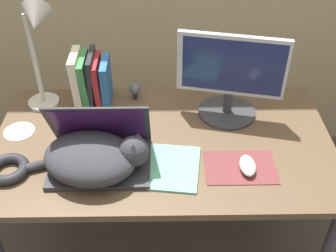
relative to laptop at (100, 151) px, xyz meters
name	(u,v)px	position (x,y,z in m)	size (l,w,h in m)	color
desk	(163,156)	(0.22, 0.11, -0.12)	(1.29, 0.72, 0.73)	brown
laptop	(100,151)	(0.00, 0.00, 0.00)	(0.35, 0.26, 0.25)	#2D2D33
cat	(93,157)	(-0.01, -0.06, 0.02)	(0.45, 0.32, 0.15)	#333338
external_monitor	(230,77)	(0.49, 0.28, 0.13)	(0.41, 0.23, 0.35)	#333338
mousepad	(239,167)	(0.49, -0.04, -0.05)	(0.25, 0.17, 0.00)	brown
computer_mouse	(247,166)	(0.51, -0.06, -0.03)	(0.06, 0.10, 0.04)	silver
book_row	(91,80)	(-0.07, 0.37, 0.06)	(0.15, 0.17, 0.23)	beige
desk_lamp	(36,38)	(-0.25, 0.33, 0.27)	(0.17, 0.17, 0.47)	beige
cable_coil	(7,169)	(-0.31, -0.06, -0.03)	(0.15, 0.15, 0.04)	#232328
notepad	(171,167)	(0.25, -0.04, -0.04)	(0.22, 0.25, 0.01)	#6BBC93
webcam	(134,89)	(0.10, 0.39, 0.00)	(0.05, 0.05, 0.07)	#232328
cd_disc	(19,131)	(-0.34, 0.17, -0.05)	(0.12, 0.12, 0.00)	silver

